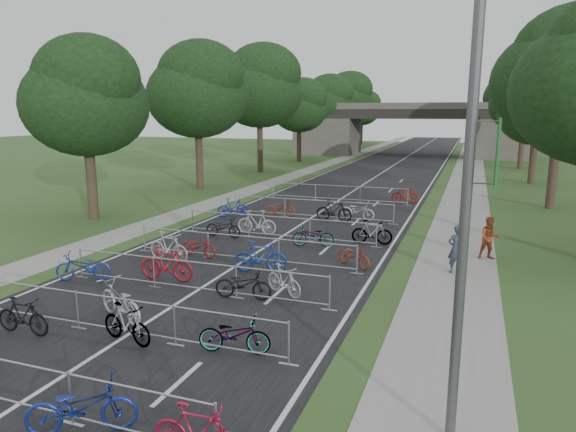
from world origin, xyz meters
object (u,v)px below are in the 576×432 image
Objects in this scene: pedestrian_b at (490,238)px; pedestrian_a at (456,249)px; overpass_bridge at (410,130)px; lamppost at (468,208)px; bike_2 at (81,407)px.

pedestrian_a is at bearing -134.36° from pedestrian_b.
pedestrian_b is at bearing -142.94° from pedestrian_a.
overpass_bridge is 63.55m from lamppost.
lamppost is 7.74m from bike_2.
overpass_bridge is 51.20m from pedestrian_b.
overpass_bridge is at bearing 97.53° from lamppost.
pedestrian_b is (0.87, 12.70, -3.41)m from lamppost.
lamppost reaches higher than pedestrian_a.
pedestrian_b reaches higher than bike_2.
bike_2 is at bearing 38.35° from pedestrian_a.
bike_2 is at bearing -133.28° from pedestrian_b.
pedestrian_a is at bearing 91.86° from lamppost.
overpass_bridge is 53.31m from pedestrian_a.
bike_2 is 13.91m from pedestrian_a.
overpass_bridge reaches higher than pedestrian_a.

